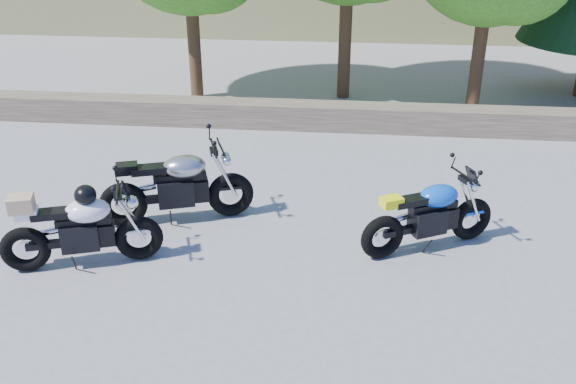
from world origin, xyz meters
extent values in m
plane|color=slate|center=(0.00, 0.00, 0.00)|extent=(90.00, 90.00, 0.00)
cube|color=#4D4433|center=(0.00, 5.50, 0.25)|extent=(22.00, 0.55, 0.50)
cylinder|color=#382314|center=(-2.50, 7.20, 1.51)|extent=(0.28, 0.28, 3.02)
cylinder|color=#382314|center=(0.80, 7.60, 1.68)|extent=(0.28, 0.28, 3.36)
cylinder|color=#382314|center=(3.60, 7.00, 1.46)|extent=(0.28, 0.28, 2.91)
torus|color=black|center=(-0.71, 1.66, 0.34)|extent=(0.70, 0.37, 0.68)
torus|color=black|center=(-2.17, 1.19, 0.34)|extent=(0.70, 0.37, 0.68)
cylinder|color=silver|center=(-0.71, 1.66, 0.34)|extent=(0.24, 0.11, 0.23)
cylinder|color=silver|center=(-2.17, 1.19, 0.34)|extent=(0.24, 0.11, 0.23)
cube|color=black|center=(-1.46, 1.42, 0.47)|extent=(0.58, 0.46, 0.38)
cube|color=black|center=(-1.39, 1.44, 0.70)|extent=(0.76, 0.39, 0.11)
ellipsoid|color=#A3A3A7|center=(-1.32, 1.46, 0.85)|extent=(0.71, 0.58, 0.32)
cube|color=black|center=(-1.76, 1.32, 0.85)|extent=(0.58, 0.39, 0.10)
cube|color=black|center=(-2.06, 1.22, 0.89)|extent=(0.35, 0.29, 0.14)
cylinder|color=black|center=(-0.91, 1.60, 1.10)|extent=(0.25, 0.68, 0.03)
sphere|color=silver|center=(-0.75, 1.65, 0.91)|extent=(0.19, 0.19, 0.19)
torus|color=black|center=(-1.68, 0.35, 0.31)|extent=(0.64, 0.34, 0.62)
torus|color=black|center=(-3.01, -0.07, 0.31)|extent=(0.64, 0.34, 0.62)
cylinder|color=silver|center=(-1.68, 0.35, 0.31)|extent=(0.22, 0.10, 0.21)
cylinder|color=silver|center=(-3.01, -0.07, 0.31)|extent=(0.22, 0.10, 0.21)
cube|color=black|center=(-2.36, 0.13, 0.43)|extent=(0.53, 0.42, 0.35)
cube|color=black|center=(-2.30, 0.15, 0.64)|extent=(0.70, 0.35, 0.10)
ellipsoid|color=white|center=(-2.23, 0.17, 0.78)|extent=(0.65, 0.53, 0.30)
cube|color=black|center=(-2.64, 0.04, 0.78)|extent=(0.53, 0.35, 0.09)
cube|color=white|center=(-2.92, -0.04, 0.82)|extent=(0.32, 0.27, 0.13)
cylinder|color=black|center=(-1.86, 0.29, 1.00)|extent=(0.22, 0.62, 0.03)
sphere|color=silver|center=(-1.71, 0.34, 0.84)|extent=(0.17, 0.17, 0.17)
ellipsoid|color=black|center=(-2.23, 0.17, 0.99)|extent=(0.35, 0.35, 0.26)
cube|color=tan|center=(-2.95, -0.06, 0.95)|extent=(0.35, 0.33, 0.19)
torus|color=black|center=(2.69, 1.32, 0.31)|extent=(0.62, 0.41, 0.61)
torus|color=black|center=(1.46, 0.70, 0.31)|extent=(0.62, 0.41, 0.61)
cylinder|color=silver|center=(2.69, 1.32, 0.31)|extent=(0.20, 0.13, 0.21)
cylinder|color=silver|center=(1.46, 0.70, 0.31)|extent=(0.20, 0.13, 0.21)
cube|color=black|center=(2.06, 1.00, 0.42)|extent=(0.54, 0.46, 0.34)
cube|color=black|center=(2.12, 1.03, 0.63)|extent=(0.67, 0.44, 0.10)
ellipsoid|color=blue|center=(2.18, 1.06, 0.76)|extent=(0.66, 0.58, 0.29)
cube|color=black|center=(1.81, 0.87, 0.76)|extent=(0.52, 0.40, 0.09)
cube|color=#FFFB0D|center=(1.55, 0.74, 0.80)|extent=(0.33, 0.29, 0.12)
cylinder|color=black|center=(2.52, 1.23, 0.98)|extent=(0.31, 0.58, 0.03)
sphere|color=silver|center=(2.66, 1.30, 0.82)|extent=(0.17, 0.17, 0.17)
camera|label=1|loc=(0.97, -6.61, 4.50)|focal=40.00mm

